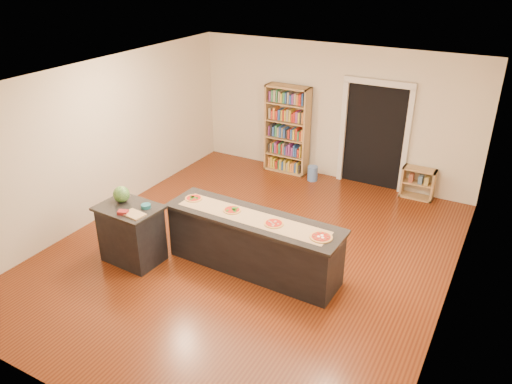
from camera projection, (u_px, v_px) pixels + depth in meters
The scene contains 16 objects.
room at pixel (250, 173), 7.49m from camera, with size 6.00×7.00×2.80m.
doorway at pixel (375, 130), 9.91m from camera, with size 1.40×0.09×2.21m.
kitchen_island at pixel (253, 243), 7.48m from camera, with size 2.75×0.75×0.91m.
side_counter at pixel (132, 233), 7.71m from camera, with size 0.95×0.69×0.94m.
bookshelf at pixel (287, 130), 10.68m from camera, with size 0.95×0.34×1.90m, color tan.
low_shelf at pixel (418, 183), 9.75m from camera, with size 0.63×0.27×0.63m, color tan.
waste_bin at pixel (313, 173), 10.56m from camera, with size 0.22×0.22×0.31m, color #557BBE.
kraft_paper at pixel (252, 218), 7.26m from camera, with size 2.39×0.43×0.00m, color #A47854.
watermelon at pixel (121, 194), 7.60m from camera, with size 0.25×0.25×0.25m, color #144214.
cutting_board at pixel (134, 214), 7.27m from camera, with size 0.32×0.21×0.02m, color tan.
package_red at pixel (123, 212), 7.29m from camera, with size 0.15×0.10×0.05m, color maroon.
package_teal at pixel (146, 206), 7.46m from camera, with size 0.15×0.15×0.06m, color #195966.
pizza_a at pixel (194, 198), 7.80m from camera, with size 0.29×0.29×0.02m.
pizza_b at pixel (232, 210), 7.45m from camera, with size 0.27×0.27×0.02m.
pizza_c at pixel (274, 223), 7.09m from camera, with size 0.29×0.29×0.02m.
pizza_d at pixel (321, 237), 6.75m from camera, with size 0.31×0.31×0.02m.
Camera 1 is at (3.40, -5.96, 4.42)m, focal length 35.00 mm.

